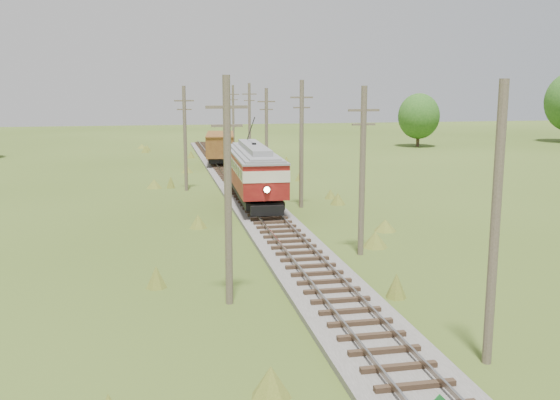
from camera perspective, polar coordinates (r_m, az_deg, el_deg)
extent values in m
cube|color=#605B54|center=(47.03, -2.69, 0.02)|extent=(3.60, 96.00, 0.25)
cube|color=#726659|center=(46.86, -3.56, 0.42)|extent=(0.08, 96.00, 0.17)
cube|color=#726659|center=(47.07, -1.83, 0.48)|extent=(0.08, 96.00, 0.17)
cube|color=#2D2116|center=(46.99, -2.70, 0.26)|extent=(2.40, 96.00, 0.16)
cube|color=black|center=(45.12, -2.36, 0.75)|extent=(2.88, 11.67, 0.47)
cube|color=maroon|center=(44.96, -2.37, 2.07)|extent=(3.35, 12.70, 1.16)
cube|color=beige|center=(44.83, -2.38, 3.26)|extent=(3.39, 12.76, 0.74)
cube|color=black|center=(44.83, -2.38, 3.26)|extent=(3.40, 12.19, 0.58)
cube|color=maroon|center=(44.77, -2.39, 3.93)|extent=(3.35, 12.70, 0.32)
cube|color=gray|center=(44.73, -2.39, 4.37)|extent=(3.42, 12.82, 0.40)
cube|color=gray|center=(44.69, -2.39, 4.83)|extent=(1.63, 9.49, 0.42)
sphere|color=#FFF2BF|center=(38.68, -1.21, 0.95)|extent=(0.38, 0.38, 0.38)
cylinder|color=black|center=(46.47, -2.69, 6.50)|extent=(0.22, 4.89, 2.03)
cylinder|color=black|center=(40.38, -2.63, -0.48)|extent=(0.15, 0.84, 0.84)
cylinder|color=black|center=(40.59, -0.43, -0.41)|extent=(0.15, 0.84, 0.84)
cylinder|color=black|center=(49.73, -3.94, 1.57)|extent=(0.15, 0.84, 0.84)
cylinder|color=black|center=(49.90, -2.14, 1.62)|extent=(0.15, 0.84, 0.84)
cube|color=black|center=(68.55, -5.47, 3.94)|extent=(3.14, 8.00, 0.54)
cube|color=brown|center=(68.42, -5.49, 5.07)|extent=(3.80, 8.93, 2.17)
cube|color=brown|center=(68.32, -5.51, 6.02)|extent=(3.87, 9.11, 0.13)
cylinder|color=black|center=(65.98, -6.21, 3.72)|extent=(0.23, 0.88, 0.87)
cylinder|color=black|center=(65.96, -4.80, 3.75)|extent=(0.23, 0.88, 0.87)
cylinder|color=black|center=(71.15, -6.10, 4.21)|extent=(0.23, 0.88, 0.87)
cylinder|color=black|center=(71.12, -4.79, 4.23)|extent=(0.23, 0.88, 0.87)
cone|color=gray|center=(60.79, -1.77, 2.81)|extent=(3.02, 3.02, 1.13)
cone|color=gray|center=(60.03, -0.91, 2.49)|extent=(1.70, 1.70, 0.66)
cylinder|color=brown|center=(19.94, 19.07, -2.31)|extent=(0.30, 0.30, 8.80)
cylinder|color=brown|center=(31.73, 7.54, 2.54)|extent=(0.30, 0.30, 8.60)
cube|color=brown|center=(31.46, 7.67, 8.14)|extent=(1.60, 0.12, 0.12)
cube|color=brown|center=(31.50, 7.64, 6.87)|extent=(1.20, 0.10, 0.10)
cylinder|color=brown|center=(44.11, 1.98, 5.07)|extent=(0.30, 0.30, 9.00)
cube|color=brown|center=(43.92, 2.00, 9.36)|extent=(1.60, 0.12, 0.12)
cube|color=brown|center=(43.94, 2.00, 8.45)|extent=(1.20, 0.10, 0.10)
cylinder|color=brown|center=(56.78, -1.24, 5.96)|extent=(0.30, 0.30, 8.40)
cube|color=brown|center=(56.63, -1.26, 8.99)|extent=(1.60, 0.12, 0.12)
cube|color=brown|center=(56.65, -1.25, 8.28)|extent=(1.20, 0.10, 0.10)
cylinder|color=brown|center=(69.63, -2.80, 6.98)|extent=(0.30, 0.30, 8.90)
cube|color=brown|center=(69.52, -2.83, 9.65)|extent=(1.60, 0.12, 0.12)
cube|color=brown|center=(69.53, -2.82, 9.07)|extent=(1.20, 0.10, 0.10)
cylinder|color=brown|center=(82.47, -4.29, 7.42)|extent=(0.30, 0.30, 8.70)
cube|color=brown|center=(82.37, -4.32, 9.61)|extent=(1.60, 0.12, 0.12)
cube|color=brown|center=(82.38, -4.32, 9.12)|extent=(1.20, 0.10, 0.10)
cylinder|color=brown|center=(24.24, -4.78, 0.65)|extent=(0.30, 0.30, 9.00)
cube|color=brown|center=(23.91, -4.90, 8.47)|extent=(1.60, 0.12, 0.12)
cube|color=brown|center=(23.94, -4.88, 6.79)|extent=(1.20, 0.10, 0.10)
cylinder|color=brown|center=(51.98, -8.67, 5.54)|extent=(0.30, 0.30, 8.60)
cube|color=brown|center=(51.81, -8.76, 8.96)|extent=(1.60, 0.12, 0.12)
cube|color=brown|center=(51.83, -8.74, 8.19)|extent=(1.20, 0.10, 0.10)
cylinder|color=#38281C|center=(91.80, 12.50, 5.57)|extent=(0.50, 0.50, 2.52)
ellipsoid|color=#235519|center=(91.60, 12.57, 7.49)|extent=(5.88, 5.88, 6.47)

